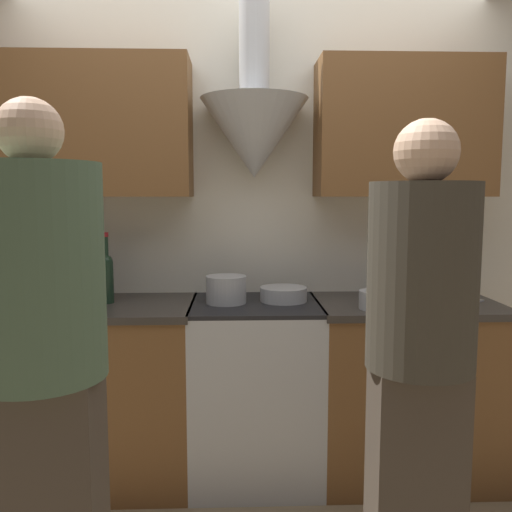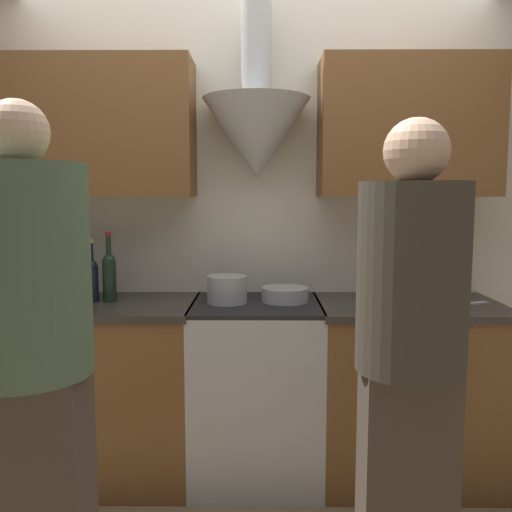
# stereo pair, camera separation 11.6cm
# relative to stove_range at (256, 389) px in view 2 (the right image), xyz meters

# --- Properties ---
(wall_back) EXTENTS (8.40, 0.55, 2.60)m
(wall_back) POSITION_rel_stove_range_xyz_m (-0.08, 0.27, 1.00)
(wall_back) COLOR silver
(wall_back) RESTS_ON ground_plane
(counter_left) EXTENTS (1.42, 0.62, 0.92)m
(counter_left) POSITION_rel_stove_range_xyz_m (-1.02, -0.00, -0.00)
(counter_left) COLOR brown
(counter_left) RESTS_ON ground_plane
(counter_right) EXTENTS (0.92, 0.62, 0.92)m
(counter_right) POSITION_rel_stove_range_xyz_m (0.78, -0.00, -0.00)
(counter_right) COLOR brown
(counter_right) RESTS_ON ground_plane
(stove_range) EXTENTS (0.65, 0.60, 0.92)m
(stove_range) POSITION_rel_stove_range_xyz_m (0.00, 0.00, 0.00)
(stove_range) COLOR #B7BABC
(stove_range) RESTS_ON ground_plane
(wine_bottle_4) EXTENTS (0.07, 0.07, 0.33)m
(wine_bottle_4) POSITION_rel_stove_range_xyz_m (-1.24, 0.02, 0.59)
(wine_bottle_4) COLOR black
(wine_bottle_4) RESTS_ON counter_left
(wine_bottle_5) EXTENTS (0.08, 0.08, 0.35)m
(wine_bottle_5) POSITION_rel_stove_range_xyz_m (-1.14, 0.04, 0.59)
(wine_bottle_5) COLOR black
(wine_bottle_5) RESTS_ON counter_left
(wine_bottle_6) EXTENTS (0.07, 0.07, 0.33)m
(wine_bottle_6) POSITION_rel_stove_range_xyz_m (-1.04, 0.01, 0.58)
(wine_bottle_6) COLOR black
(wine_bottle_6) RESTS_ON counter_left
(wine_bottle_7) EXTENTS (0.07, 0.07, 0.35)m
(wine_bottle_7) POSITION_rel_stove_range_xyz_m (-0.93, 0.03, 0.59)
(wine_bottle_7) COLOR black
(wine_bottle_7) RESTS_ON counter_left
(wine_bottle_8) EXTENTS (0.07, 0.07, 0.32)m
(wine_bottle_8) POSITION_rel_stove_range_xyz_m (-0.84, 0.02, 0.58)
(wine_bottle_8) COLOR black
(wine_bottle_8) RESTS_ON counter_left
(wine_bottle_9) EXTENTS (0.07, 0.07, 0.36)m
(wine_bottle_9) POSITION_rel_stove_range_xyz_m (-0.75, 0.02, 0.59)
(wine_bottle_9) COLOR black
(wine_bottle_9) RESTS_ON counter_left
(stock_pot) EXTENTS (0.20, 0.20, 0.14)m
(stock_pot) POSITION_rel_stove_range_xyz_m (-0.15, -0.00, 0.52)
(stock_pot) COLOR #B7BABC
(stock_pot) RESTS_ON stove_range
(mixing_bowl) EXTENTS (0.24, 0.24, 0.07)m
(mixing_bowl) POSITION_rel_stove_range_xyz_m (0.15, 0.04, 0.49)
(mixing_bowl) COLOR #B7BABC
(mixing_bowl) RESTS_ON stove_range
(orange_fruit) EXTENTS (0.08, 0.08, 0.08)m
(orange_fruit) POSITION_rel_stove_range_xyz_m (0.84, -0.00, 0.49)
(orange_fruit) COLOR orange
(orange_fruit) RESTS_ON counter_right
(saucepan) EXTENTS (0.18, 0.18, 0.09)m
(saucepan) POSITION_rel_stove_range_xyz_m (0.58, -0.17, 0.50)
(saucepan) COLOR #B7BABC
(saucepan) RESTS_ON counter_right
(chefs_knife) EXTENTS (0.20, 0.11, 0.01)m
(chefs_knife) POSITION_rel_stove_range_xyz_m (1.07, -0.03, 0.46)
(chefs_knife) COLOR silver
(chefs_knife) RESTS_ON counter_right
(person_foreground_left) EXTENTS (0.37, 0.37, 1.72)m
(person_foreground_left) POSITION_rel_stove_range_xyz_m (-0.65, -1.18, 0.49)
(person_foreground_left) COLOR #473D33
(person_foreground_left) RESTS_ON ground_plane
(person_foreground_right) EXTENTS (0.35, 0.35, 1.70)m
(person_foreground_right) POSITION_rel_stove_range_xyz_m (0.51, -0.97, 0.48)
(person_foreground_right) COLOR #473D33
(person_foreground_right) RESTS_ON ground_plane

